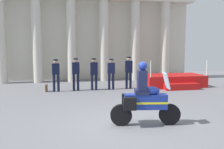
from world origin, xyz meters
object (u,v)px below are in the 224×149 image
at_px(reviewing_stand, 173,81).
at_px(officer_in_row_4, 129,70).
at_px(officer_in_row_0, 56,73).
at_px(motorcycle_with_rider, 143,99).
at_px(officer_in_row_2, 94,72).
at_px(officer_in_row_1, 76,72).
at_px(briefcase_on_ground, 46,88).
at_px(officer_in_row_3, 111,71).

height_order(reviewing_stand, officer_in_row_4, officer_in_row_4).
xyz_separation_m(reviewing_stand, officer_in_row_4, (-2.76, -0.28, 0.72)).
bearing_deg(officer_in_row_4, officer_in_row_0, 0.90).
bearing_deg(officer_in_row_0, motorcycle_with_rider, 113.08).
height_order(officer_in_row_2, officer_in_row_4, officer_in_row_4).
distance_m(reviewing_stand, officer_in_row_2, 4.75).
xyz_separation_m(officer_in_row_1, officer_in_row_4, (2.88, -0.01, 0.03)).
height_order(reviewing_stand, officer_in_row_1, officer_in_row_1).
distance_m(officer_in_row_0, briefcase_on_ground, 0.96).
height_order(officer_in_row_3, briefcase_on_ground, officer_in_row_3).
xyz_separation_m(officer_in_row_2, officer_in_row_3, (0.94, 0.05, -0.02)).
bearing_deg(officer_in_row_4, officer_in_row_2, 1.31).
height_order(reviewing_stand, officer_in_row_2, officer_in_row_2).
relative_size(reviewing_stand, briefcase_on_ground, 9.66).
xyz_separation_m(officer_in_row_1, officer_in_row_2, (0.96, -0.09, -0.01)).
bearing_deg(reviewing_stand, officer_in_row_2, -175.53).
bearing_deg(reviewing_stand, briefcase_on_ground, -177.54).
bearing_deg(officer_in_row_0, reviewing_stand, -177.57).
xyz_separation_m(officer_in_row_4, briefcase_on_ground, (-4.41, -0.03, -0.86)).
distance_m(officer_in_row_1, briefcase_on_ground, 1.74).
distance_m(officer_in_row_3, officer_in_row_4, 0.99).
height_order(officer_in_row_2, officer_in_row_3, officer_in_row_2).
height_order(officer_in_row_1, officer_in_row_2, officer_in_row_1).
relative_size(officer_in_row_1, motorcycle_with_rider, 0.82).
distance_m(officer_in_row_0, officer_in_row_2, 1.98).
bearing_deg(officer_in_row_2, motorcycle_with_rider, 95.86).
xyz_separation_m(officer_in_row_0, motorcycle_with_rider, (2.74, -6.06, -0.20)).
bearing_deg(officer_in_row_1, officer_in_row_2, 173.22).
height_order(officer_in_row_1, officer_in_row_4, officer_in_row_4).
distance_m(officer_in_row_1, officer_in_row_2, 0.96).
xyz_separation_m(officer_in_row_2, motorcycle_with_rider, (0.76, -6.12, -0.21)).
distance_m(officer_in_row_1, officer_in_row_3, 1.90).
relative_size(officer_in_row_2, motorcycle_with_rider, 0.82).
relative_size(officer_in_row_2, briefcase_on_ground, 4.74).
bearing_deg(officer_in_row_0, officer_in_row_4, -179.10).
bearing_deg(officer_in_row_3, officer_in_row_4, -179.39).
bearing_deg(officer_in_row_2, officer_in_row_3, -177.96).
bearing_deg(officer_in_row_1, briefcase_on_ground, 0.08).
xyz_separation_m(officer_in_row_3, briefcase_on_ground, (-3.43, 0.00, -0.80)).
distance_m(motorcycle_with_rider, briefcase_on_ground, 7.01).
relative_size(officer_in_row_2, officer_in_row_4, 0.97).
height_order(reviewing_stand, briefcase_on_ground, reviewing_stand).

